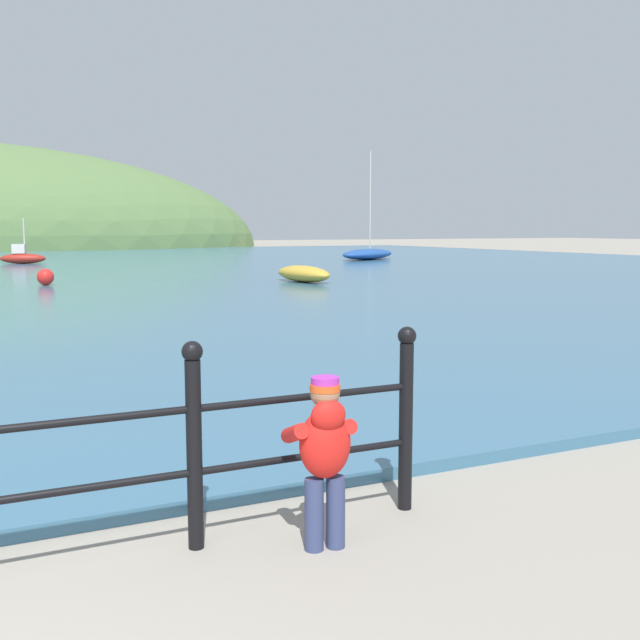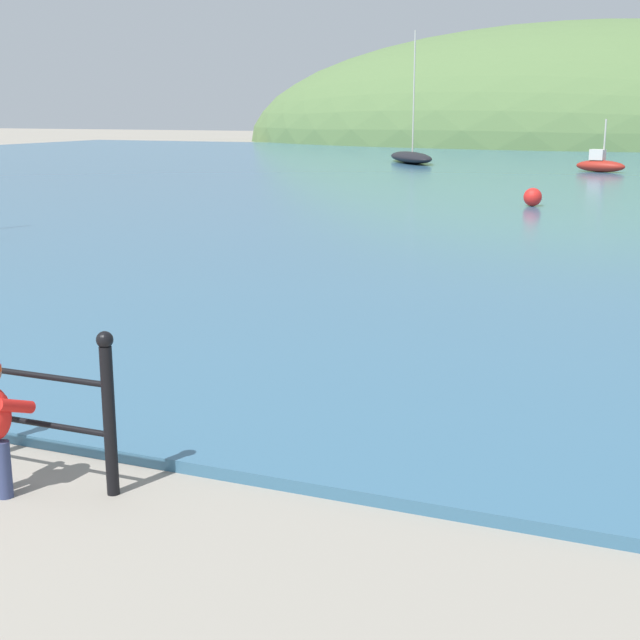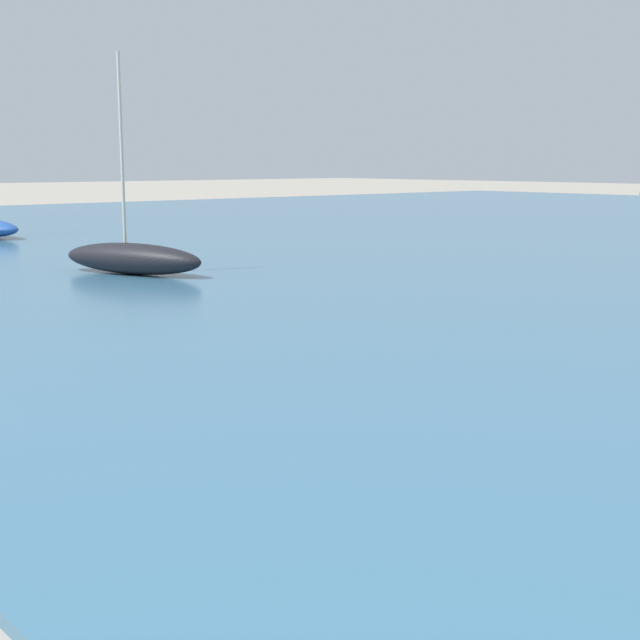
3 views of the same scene
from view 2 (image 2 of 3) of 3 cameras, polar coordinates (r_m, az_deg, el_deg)
name	(u,v)px [view 2 (image 2 of 3)]	position (r m, az deg, el deg)	size (l,w,h in m)	color
water	(480,177)	(36.35, 10.19, 8.97)	(80.00, 60.00, 0.10)	#386684
far_hillside	(587,144)	(74.73, 16.70, 10.74)	(57.04, 31.37, 18.64)	#567542
boat_green_fishing	(600,164)	(39.95, 17.49, 9.47)	(2.24, 1.31, 2.19)	maroon
boat_blue_hull	(411,157)	(44.93, 5.84, 10.34)	(4.04, 5.14, 6.25)	black
mooring_buoy	(533,197)	(25.30, 13.46, 7.66)	(0.50, 0.50, 0.50)	red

